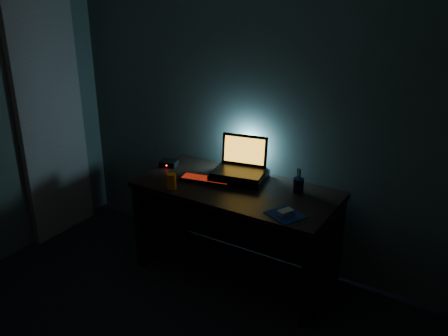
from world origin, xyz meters
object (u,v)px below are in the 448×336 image
at_px(laptop, 241,163).
at_px(pen_cup, 298,185).
at_px(router, 169,163).
at_px(mouse, 286,212).
at_px(juice_glass, 172,181).
at_px(keyboard, 206,180).

bearing_deg(laptop, pen_cup, -13.92).
relative_size(laptop, router, 2.70).
relative_size(mouse, router, 0.65).
height_order(pen_cup, router, pen_cup).
height_order(mouse, juice_glass, juice_glass).
bearing_deg(laptop, router, 177.70).
relative_size(keyboard, juice_glass, 3.56).
xyz_separation_m(laptop, juice_glass, (-0.33, -0.44, -0.06)).
xyz_separation_m(keyboard, router, (-0.43, 0.10, 0.01)).
height_order(laptop, mouse, laptop).
distance_m(mouse, pen_cup, 0.37).
xyz_separation_m(pen_cup, router, (-1.11, -0.08, -0.03)).
xyz_separation_m(mouse, pen_cup, (-0.07, 0.37, 0.04)).
distance_m(mouse, router, 1.21).
bearing_deg(juice_glass, router, 130.35).
bearing_deg(juice_glass, keyboard, 59.62).
bearing_deg(laptop, mouse, -46.21).
relative_size(mouse, pen_cup, 0.94).
relative_size(mouse, juice_glass, 0.90).
bearing_deg(mouse, router, -168.88).
relative_size(keyboard, pen_cup, 3.73).
distance_m(laptop, mouse, 0.69).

